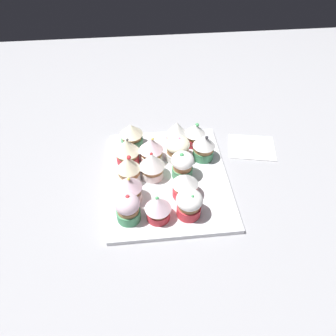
# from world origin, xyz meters

# --- Properties ---
(ground_plane) EXTENTS (1.80, 1.80, 0.03)m
(ground_plane) POSITION_xyz_m (0.00, 0.00, -0.01)
(ground_plane) COLOR #9E9EA3
(baking_tray) EXTENTS (0.30, 0.37, 0.01)m
(baking_tray) POSITION_xyz_m (0.00, 0.00, 0.01)
(baking_tray) COLOR silver
(baking_tray) RESTS_ON ground_plane
(cupcake_0) EXTENTS (0.06, 0.06, 0.07)m
(cupcake_0) POSITION_xyz_m (-0.09, -0.12, 0.05)
(cupcake_0) COLOR #D1333D
(cupcake_0) RESTS_ON baking_tray
(cupcake_1) EXTENTS (0.06, 0.06, 0.08)m
(cupcake_1) POSITION_xyz_m (-0.04, -0.12, 0.05)
(cupcake_1) COLOR #D1333D
(cupcake_1) RESTS_ON baking_tray
(cupcake_2) EXTENTS (0.06, 0.06, 0.07)m
(cupcake_2) POSITION_xyz_m (0.09, -0.13, 0.05)
(cupcake_2) COLOR #4C9E6B
(cupcake_2) RESTS_ON baking_tray
(cupcake_3) EXTENTS (0.06, 0.06, 0.08)m
(cupcake_3) POSITION_xyz_m (-0.10, -0.06, 0.05)
(cupcake_3) COLOR #4C9E6B
(cupcake_3) RESTS_ON baking_tray
(cupcake_4) EXTENTS (0.07, 0.07, 0.07)m
(cupcake_4) POSITION_xyz_m (-0.03, -0.07, 0.05)
(cupcake_4) COLOR white
(cupcake_4) RESTS_ON baking_tray
(cupcake_5) EXTENTS (0.06, 0.06, 0.07)m
(cupcake_5) POSITION_xyz_m (0.04, -0.07, 0.05)
(cupcake_5) COLOR white
(cupcake_5) RESTS_ON baking_tray
(cupcake_6) EXTENTS (0.07, 0.07, 0.08)m
(cupcake_6) POSITION_xyz_m (0.10, -0.07, 0.05)
(cupcake_6) COLOR #D1333D
(cupcake_6) RESTS_ON baking_tray
(cupcake_7) EXTENTS (0.06, 0.06, 0.08)m
(cupcake_7) POSITION_xyz_m (-0.04, -0.00, 0.05)
(cupcake_7) COLOR #4C9E6B
(cupcake_7) RESTS_ON baking_tray
(cupcake_8) EXTENTS (0.06, 0.06, 0.08)m
(cupcake_8) POSITION_xyz_m (0.04, -0.01, 0.05)
(cupcake_8) COLOR white
(cupcake_8) RESTS_ON baking_tray
(cupcake_9) EXTENTS (0.06, 0.06, 0.08)m
(cupcake_9) POSITION_xyz_m (0.10, 0.00, 0.05)
(cupcake_9) COLOR white
(cupcake_9) RESTS_ON baking_tray
(cupcake_10) EXTENTS (0.06, 0.06, 0.07)m
(cupcake_10) POSITION_xyz_m (-0.03, 0.07, 0.05)
(cupcake_10) COLOR #D1333D
(cupcake_10) RESTS_ON baking_tray
(cupcake_11) EXTENTS (0.06, 0.06, 0.08)m
(cupcake_11) POSITION_xyz_m (0.10, 0.07, 0.05)
(cupcake_11) COLOR white
(cupcake_11) RESTS_ON baking_tray
(cupcake_12) EXTENTS (0.06, 0.06, 0.07)m
(cupcake_12) POSITION_xyz_m (-0.03, 0.12, 0.05)
(cupcake_12) COLOR #D1333D
(cupcake_12) RESTS_ON baking_tray
(cupcake_13) EXTENTS (0.06, 0.06, 0.07)m
(cupcake_13) POSITION_xyz_m (0.04, 0.13, 0.05)
(cupcake_13) COLOR #D1333D
(cupcake_13) RESTS_ON baking_tray
(cupcake_14) EXTENTS (0.05, 0.05, 0.08)m
(cupcake_14) POSITION_xyz_m (0.10, 0.12, 0.05)
(cupcake_14) COLOR #4C9E6B
(cupcake_14) RESTS_ON baking_tray
(napkin) EXTENTS (0.15, 0.13, 0.01)m
(napkin) POSITION_xyz_m (-0.25, -0.10, 0.00)
(napkin) COLOR white
(napkin) RESTS_ON ground_plane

